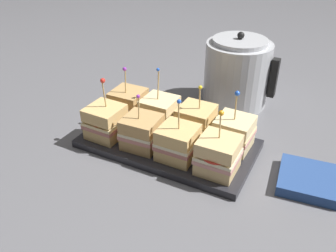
# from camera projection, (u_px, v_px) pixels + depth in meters

# --- Properties ---
(ground_plane) EXTENTS (6.00, 6.00, 0.00)m
(ground_plane) POSITION_uv_depth(u_px,v_px,m) (168.00, 146.00, 0.89)
(ground_plane) COLOR slate
(serving_platter) EXTENTS (0.42, 0.22, 0.02)m
(serving_platter) POSITION_uv_depth(u_px,v_px,m) (168.00, 144.00, 0.88)
(serving_platter) COLOR #232328
(serving_platter) RESTS_ON ground_plane
(sandwich_front_far_left) EXTENTS (0.09, 0.09, 0.16)m
(sandwich_front_far_left) POSITION_uv_depth(u_px,v_px,m) (106.00, 122.00, 0.88)
(sandwich_front_far_left) COLOR tan
(sandwich_front_far_left) RESTS_ON serving_platter
(sandwich_front_center_left) EXTENTS (0.09, 0.09, 0.14)m
(sandwich_front_center_left) POSITION_uv_depth(u_px,v_px,m) (142.00, 132.00, 0.84)
(sandwich_front_center_left) COLOR tan
(sandwich_front_center_left) RESTS_ON serving_platter
(sandwich_front_center_right) EXTENTS (0.09, 0.09, 0.15)m
(sandwich_front_center_right) POSITION_uv_depth(u_px,v_px,m) (178.00, 143.00, 0.80)
(sandwich_front_center_right) COLOR tan
(sandwich_front_center_right) RESTS_ON serving_platter
(sandwich_front_far_right) EXTENTS (0.09, 0.09, 0.15)m
(sandwich_front_far_right) POSITION_uv_depth(u_px,v_px,m) (218.00, 155.00, 0.76)
(sandwich_front_far_right) COLOR #DBB77A
(sandwich_front_far_right) RESTS_ON serving_platter
(sandwich_back_far_left) EXTENTS (0.09, 0.09, 0.15)m
(sandwich_back_far_left) POSITION_uv_depth(u_px,v_px,m) (129.00, 105.00, 0.95)
(sandwich_back_far_left) COLOR tan
(sandwich_back_far_left) RESTS_ON serving_platter
(sandwich_back_center_left) EXTENTS (0.09, 0.09, 0.16)m
(sandwich_back_center_left) POSITION_uv_depth(u_px,v_px,m) (160.00, 113.00, 0.91)
(sandwich_back_center_left) COLOR beige
(sandwich_back_center_left) RESTS_ON serving_platter
(sandwich_back_center_right) EXTENTS (0.09, 0.09, 0.14)m
(sandwich_back_center_right) POSITION_uv_depth(u_px,v_px,m) (196.00, 122.00, 0.87)
(sandwich_back_center_right) COLOR tan
(sandwich_back_center_right) RESTS_ON serving_platter
(sandwich_back_far_right) EXTENTS (0.09, 0.09, 0.15)m
(sandwich_back_far_right) POSITION_uv_depth(u_px,v_px,m) (234.00, 133.00, 0.84)
(sandwich_back_far_right) COLOR beige
(sandwich_back_far_right) RESTS_ON serving_platter
(kettle_steel) EXTENTS (0.21, 0.19, 0.22)m
(kettle_steel) POSITION_uv_depth(u_px,v_px,m) (237.00, 73.00, 1.04)
(kettle_steel) COLOR #B7BABF
(kettle_steel) RESTS_ON ground_plane
(napkin_stack) EXTENTS (0.14, 0.14, 0.02)m
(napkin_stack) POSITION_uv_depth(u_px,v_px,m) (309.00, 180.00, 0.76)
(napkin_stack) COLOR navy
(napkin_stack) RESTS_ON ground_plane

